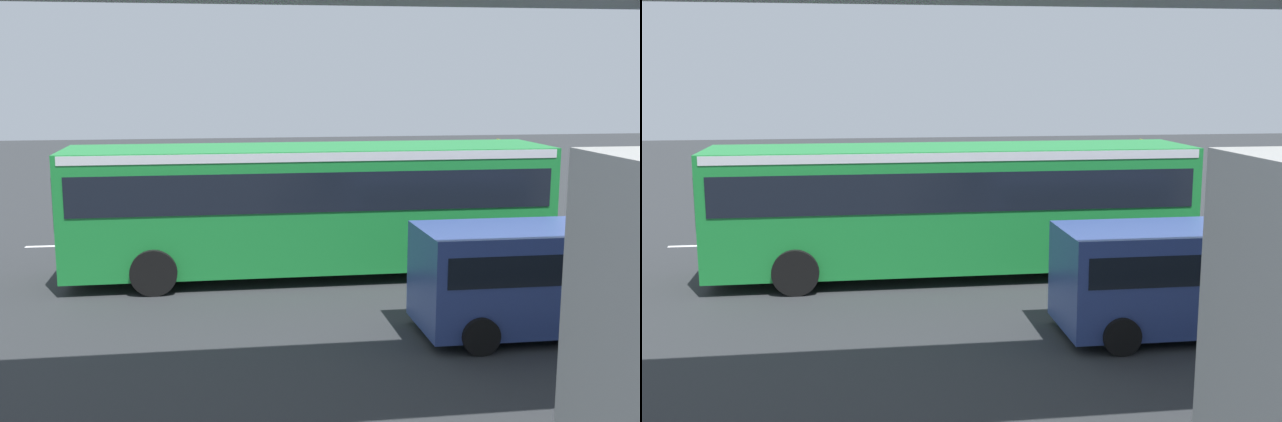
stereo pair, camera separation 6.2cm
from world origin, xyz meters
TOP-DOWN VIEW (x-y plane):
  - ground at (0.00, 0.00)m, footprint 80.00×80.00m
  - city_bus at (-0.66, 1.35)m, footprint 11.54×2.85m
  - parked_van at (-4.46, 6.21)m, footprint 4.80×2.17m
  - traffic_sign at (-7.49, -3.82)m, footprint 0.08×0.60m
  - lane_dash_leftmost at (-6.00, -2.81)m, footprint 2.00×0.20m
  - lane_dash_left at (-2.00, -2.81)m, footprint 2.00×0.20m
  - lane_dash_centre at (2.00, -2.81)m, footprint 2.00×0.20m
  - lane_dash_right at (6.00, -2.81)m, footprint 2.00×0.20m
  - pedestrian_overpass at (0.00, 10.38)m, footprint 27.48×2.60m

SIDE VIEW (x-z plane):
  - ground at x=0.00m, z-range 0.00..0.00m
  - lane_dash_leftmost at x=-6.00m, z-range 0.00..0.01m
  - lane_dash_left at x=-2.00m, z-range 0.00..0.01m
  - lane_dash_centre at x=2.00m, z-range 0.00..0.01m
  - lane_dash_right at x=6.00m, z-range 0.00..0.01m
  - parked_van at x=-4.46m, z-range 0.16..2.21m
  - city_bus at x=-0.66m, z-range 0.31..3.46m
  - traffic_sign at x=-7.49m, z-range 0.49..3.29m
  - pedestrian_overpass at x=0.00m, z-range 1.82..9.16m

